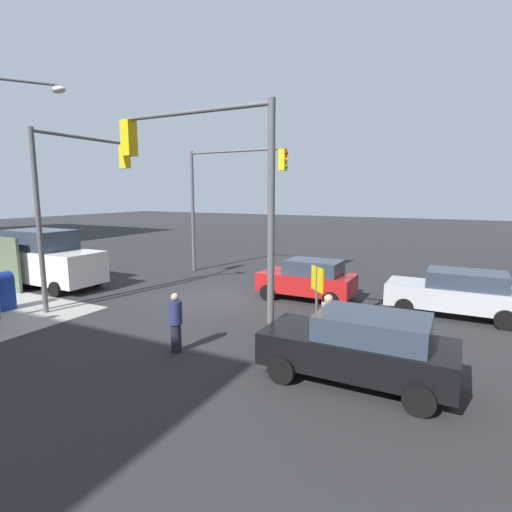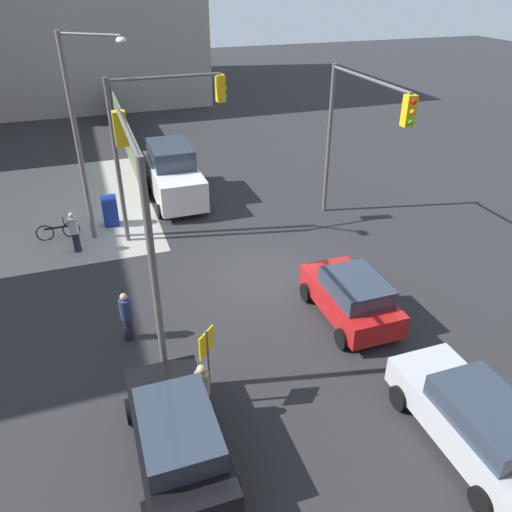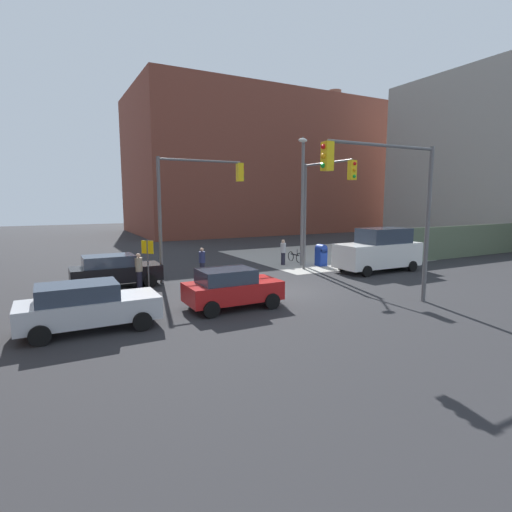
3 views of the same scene
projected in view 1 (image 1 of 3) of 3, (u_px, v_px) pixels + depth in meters
name	position (u px, v px, depth m)	size (l,w,h in m)	color
ground_plane	(218.00, 299.00, 16.36)	(120.00, 120.00, 0.00)	#28282B
traffic_signal_nw_corner	(208.00, 181.00, 10.49)	(4.93, 0.36, 6.50)	#59595B
traffic_signal_se_corner	(227.00, 186.00, 20.63)	(5.71, 0.36, 6.50)	#59595B
traffic_signal_ne_corner	(78.00, 185.00, 15.24)	(0.36, 4.56, 6.50)	#59595B
warning_sign_two_way	(317.00, 294.00, 10.53)	(0.48, 0.48, 2.40)	#4C4C4C
mailbox_blue	(2.00, 290.00, 14.68)	(0.56, 0.64, 1.43)	navy
sedan_silver	(457.00, 293.00, 13.94)	(4.45, 2.02, 1.62)	#B7BABF
sedan_red	(308.00, 279.00, 16.16)	(3.81, 2.02, 1.62)	#B21919
hatchback_black	(360.00, 346.00, 9.05)	(4.28, 2.02, 1.62)	black
van_white_delivery	(47.00, 259.00, 18.29)	(5.40, 2.32, 2.62)	white
pedestrian_crossing	(176.00, 322.00, 10.76)	(0.36, 0.36, 1.64)	navy
pedestrian_waiting	(328.00, 326.00, 10.24)	(0.36, 0.36, 1.74)	#9E937A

